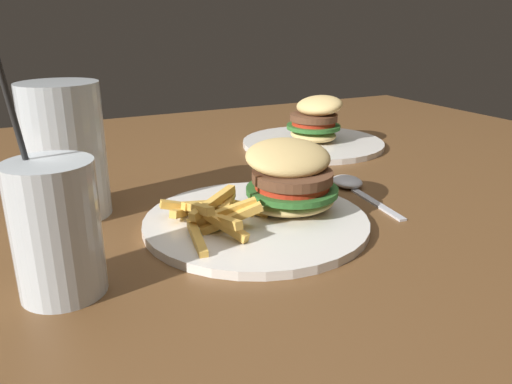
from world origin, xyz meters
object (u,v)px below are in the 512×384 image
Objects in this scene: juice_glass at (57,235)px; spoon at (350,184)px; meal_plate_far at (314,132)px; meal_plate_near at (271,200)px; beer_glass at (66,153)px.

spoon is at bearing 16.37° from juice_glass.
meal_plate_far is at bearing -13.34° from spoon.
meal_plate_near is at bearing 117.08° from spoon.
juice_glass is 1.28× the size of spoon.
beer_glass is 0.76× the size of juice_glass.
meal_plate_near is 1.62× the size of beer_glass.
juice_glass is at bearing -99.49° from beer_glass.
beer_glass is 0.38m from spoon.
beer_glass is 0.19m from juice_glass.
beer_glass reaches higher than spoon.
juice_glass reaches higher than beer_glass.
meal_plate_far is (0.24, 0.29, -0.00)m from meal_plate_near.
spoon is 0.63× the size of meal_plate_far.
beer_glass is at bearing 148.00° from meal_plate_near.
meal_plate_near is 0.25m from beer_glass.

